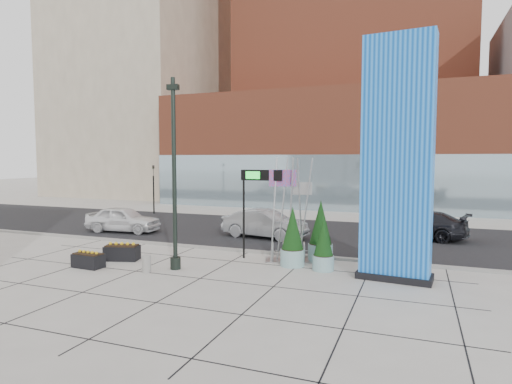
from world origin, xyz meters
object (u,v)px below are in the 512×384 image
(blue_pylon, at_px, (397,164))
(lamp_post, at_px, (174,192))
(public_art_sculpture, at_px, (289,234))
(car_silver_mid, at_px, (265,224))
(car_white_west, at_px, (123,219))
(concrete_bollard, at_px, (146,264))
(overhead_street_sign, at_px, (258,183))

(blue_pylon, distance_m, lamp_post, 8.94)
(public_art_sculpture, bearing_deg, blue_pylon, -33.98)
(car_silver_mid, bearing_deg, car_white_west, 106.53)
(public_art_sculpture, height_order, car_white_west, public_art_sculpture)
(concrete_bollard, bearing_deg, blue_pylon, 14.78)
(lamp_post, xyz_separation_m, concrete_bollard, (-0.84, -0.86, -2.90))
(overhead_street_sign, bearing_deg, car_white_west, 158.90)
(blue_pylon, relative_size, car_silver_mid, 1.83)
(car_silver_mid, bearing_deg, lamp_post, -179.45)
(overhead_street_sign, bearing_deg, blue_pylon, -12.50)
(concrete_bollard, bearing_deg, car_white_west, 133.05)
(blue_pylon, xyz_separation_m, concrete_bollard, (-9.54, -2.52, -4.11))
(concrete_bollard, height_order, car_silver_mid, car_silver_mid)
(blue_pylon, bearing_deg, concrete_bollard, -159.21)
(public_art_sculpture, bearing_deg, car_silver_mid, 103.79)
(lamp_post, xyz_separation_m, car_white_west, (-7.94, 6.75, -2.45))
(public_art_sculpture, height_order, overhead_street_sign, public_art_sculpture)
(public_art_sculpture, distance_m, overhead_street_sign, 2.72)
(public_art_sculpture, height_order, car_silver_mid, public_art_sculpture)
(car_white_west, bearing_deg, overhead_street_sign, -116.37)
(lamp_post, relative_size, car_silver_mid, 1.58)
(overhead_street_sign, xyz_separation_m, car_white_west, (-10.57, 3.85, -2.74))
(public_art_sculpture, relative_size, car_silver_mid, 0.94)
(car_silver_mid, bearing_deg, public_art_sculpture, -140.81)
(blue_pylon, height_order, car_white_west, blue_pylon)
(blue_pylon, relative_size, public_art_sculpture, 1.96)
(public_art_sculpture, bearing_deg, concrete_bollard, -157.99)
(car_white_west, distance_m, car_silver_mid, 9.16)
(car_white_west, xyz_separation_m, car_silver_mid, (9.07, 1.28, 0.02))
(lamp_post, height_order, car_silver_mid, lamp_post)
(blue_pylon, xyz_separation_m, public_art_sculpture, (-4.65, 1.43, -3.22))
(blue_pylon, distance_m, concrete_bollard, 10.69)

